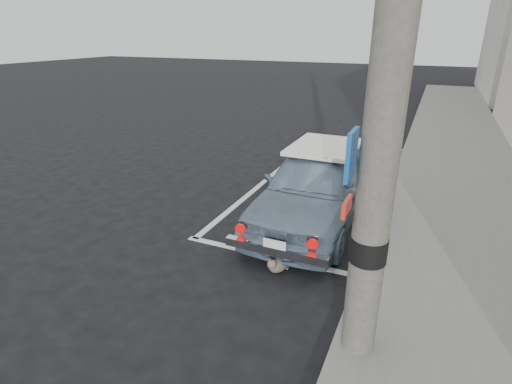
# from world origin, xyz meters

# --- Properties ---
(ground) EXTENTS (80.00, 80.00, 0.00)m
(ground) POSITION_xyz_m (0.00, 0.00, 0.00)
(ground) COLOR black
(ground) RESTS_ON ground
(sidewalk) EXTENTS (2.80, 40.00, 0.15)m
(sidewalk) POSITION_xyz_m (3.20, 2.00, 0.07)
(sidewalk) COLOR slate
(sidewalk) RESTS_ON ground
(pline_rear) EXTENTS (3.00, 0.12, 0.01)m
(pline_rear) POSITION_xyz_m (0.50, -0.50, 0.00)
(pline_rear) COLOR silver
(pline_rear) RESTS_ON ground
(pline_front) EXTENTS (3.00, 0.12, 0.01)m
(pline_front) POSITION_xyz_m (0.50, 6.50, 0.00)
(pline_front) COLOR silver
(pline_front) RESTS_ON ground
(pline_side) EXTENTS (0.12, 7.00, 0.01)m
(pline_side) POSITION_xyz_m (-0.90, 3.00, 0.00)
(pline_side) COLOR silver
(pline_side) RESTS_ON ground
(utility_pole) EXTENTS (0.44, 0.36, 7.00)m
(utility_pole) POSITION_xyz_m (2.05, -2.00, 3.40)
(utility_pole) COLOR #4C4947
(utility_pole) RESTS_ON ground
(retro_coupe) EXTENTS (1.63, 4.01, 1.36)m
(retro_coupe) POSITION_xyz_m (0.71, 1.04, 0.69)
(retro_coupe) COLOR slate
(retro_coupe) RESTS_ON ground
(cat) EXTENTS (0.32, 0.49, 0.27)m
(cat) POSITION_xyz_m (0.71, -0.84, 0.13)
(cat) COLOR #5F5648
(cat) RESTS_ON ground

